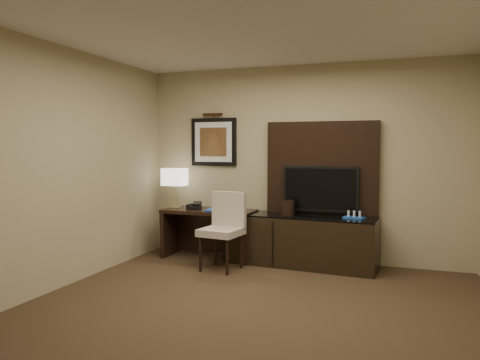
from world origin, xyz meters
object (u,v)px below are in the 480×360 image
at_px(credenza, 302,241).
at_px(desk_phone, 194,206).
at_px(desk, 209,234).
at_px(tv, 320,189).
at_px(table_lamp, 175,189).
at_px(minibar_tray, 354,215).
at_px(ice_bucket, 288,208).
at_px(desk_chair, 221,231).

bearing_deg(credenza, desk_phone, -173.37).
height_order(desk, tv, tv).
bearing_deg(tv, credenza, -137.64).
height_order(table_lamp, minibar_tray, table_lamp).
bearing_deg(desk, desk_phone, -163.82).
distance_m(tv, ice_bucket, 0.51).
bearing_deg(tv, desk_phone, -172.03).
bearing_deg(credenza, minibar_tray, 3.02).
bearing_deg(desk, ice_bucket, 0.85).
distance_m(credenza, desk_phone, 1.59).
bearing_deg(desk, minibar_tray, 0.70).
xyz_separation_m(desk, tv, (1.54, 0.19, 0.67)).
height_order(credenza, minibar_tray, minibar_tray).
relative_size(desk, desk_phone, 6.74).
bearing_deg(credenza, tv, 46.97).
height_order(desk, desk_phone, desk_phone).
xyz_separation_m(desk, ice_bucket, (1.14, -0.01, 0.43)).
relative_size(tv, minibar_tray, 3.94).
xyz_separation_m(credenza, tv, (0.21, 0.19, 0.68)).
relative_size(desk_chair, ice_bucket, 5.05).
relative_size(desk, table_lamp, 2.36).
relative_size(credenza, minibar_tray, 7.70).
bearing_deg(desk_phone, minibar_tray, -8.79).
bearing_deg(desk, credenza, 1.24).
height_order(tv, table_lamp, tv).
height_order(credenza, table_lamp, table_lamp).
bearing_deg(desk_chair, tv, 39.98).
xyz_separation_m(desk_chair, desk_phone, (-0.60, 0.49, 0.24)).
height_order(desk_chair, ice_bucket, desk_chair).
height_order(desk, ice_bucket, ice_bucket).
xyz_separation_m(tv, minibar_tray, (0.47, -0.21, -0.30)).
distance_m(table_lamp, desk_phone, 0.45).
height_order(ice_bucket, minibar_tray, ice_bucket).
distance_m(tv, desk_phone, 1.78).
height_order(desk_phone, minibar_tray, desk_phone).
distance_m(credenza, minibar_tray, 0.78).
bearing_deg(minibar_tray, tv, 155.87).
relative_size(tv, desk_chair, 0.99).
xyz_separation_m(credenza, ice_bucket, (-0.19, -0.01, 0.44)).
bearing_deg(table_lamp, desk_phone, -18.50).
distance_m(ice_bucket, minibar_tray, 0.87).
xyz_separation_m(desk, table_lamp, (-0.57, 0.07, 0.62)).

